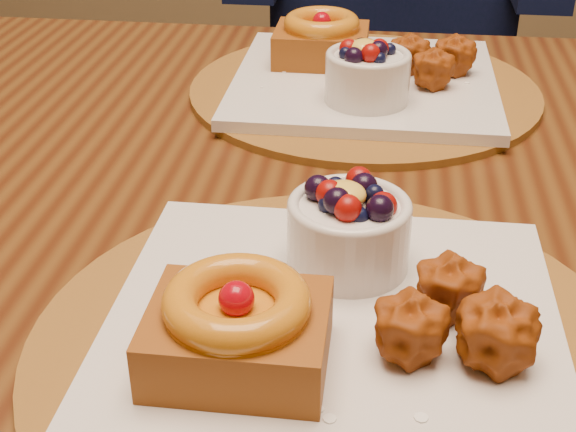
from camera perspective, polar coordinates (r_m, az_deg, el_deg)
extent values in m
cube|color=#3D1B0B|center=(0.70, 4.51, 0.63)|extent=(1.60, 0.90, 0.04)
cylinder|color=brown|center=(0.51, 3.13, -9.20)|extent=(0.38, 0.38, 0.01)
cube|color=silver|center=(0.50, 3.16, -8.31)|extent=(0.28, 0.28, 0.01)
cube|color=#572508|center=(0.46, -3.58, -8.61)|extent=(0.10, 0.08, 0.04)
torus|color=#A16509|center=(0.44, -3.68, -6.10)|extent=(0.08, 0.08, 0.02)
sphere|color=#95020E|center=(0.44, -3.69, -5.89)|extent=(0.02, 0.02, 0.02)
sphere|color=#9A3D0B|center=(0.51, 11.30, -5.02)|extent=(0.04, 0.04, 0.04)
sphere|color=#9A3D0B|center=(0.47, 8.60, -7.95)|extent=(0.04, 0.04, 0.04)
sphere|color=#9A3D0B|center=(0.47, 14.45, -8.24)|extent=(0.04, 0.04, 0.04)
cylinder|color=silver|center=(0.54, 4.32, -1.39)|extent=(0.08, 0.08, 0.05)
torus|color=silver|center=(0.53, 4.41, 0.74)|extent=(0.08, 0.08, 0.01)
ellipsoid|color=yellow|center=(0.52, 4.01, 1.53)|extent=(0.03, 0.03, 0.02)
cylinder|color=brown|center=(0.89, 5.42, 8.91)|extent=(0.38, 0.38, 0.01)
cube|color=silver|center=(0.89, 5.45, 9.51)|extent=(0.28, 0.28, 0.01)
cube|color=#572508|center=(0.92, 2.38, 12.04)|extent=(0.10, 0.08, 0.04)
torus|color=#A16509|center=(0.91, 2.41, 13.55)|extent=(0.08, 0.08, 0.02)
sphere|color=#95020E|center=(0.91, 2.41, 13.67)|extent=(0.02, 0.02, 0.02)
sphere|color=#9A3D0B|center=(0.86, 10.23, 10.19)|extent=(0.04, 0.04, 0.04)
sphere|color=#9A3D0B|center=(0.90, 8.57, 11.26)|extent=(0.04, 0.04, 0.04)
sphere|color=#9A3D0B|center=(0.90, 11.72, 11.03)|extent=(0.04, 0.04, 0.04)
cylinder|color=silver|center=(0.81, 5.66, 9.71)|extent=(0.08, 0.08, 0.05)
torus|color=silver|center=(0.80, 5.75, 11.28)|extent=(0.08, 0.08, 0.01)
ellipsoid|color=yellow|center=(0.80, 5.49, 11.84)|extent=(0.03, 0.03, 0.02)
cube|color=black|center=(1.65, 5.61, 8.80)|extent=(0.55, 0.55, 0.04)
cylinder|color=black|center=(1.63, -3.35, -1.17)|extent=(0.04, 0.04, 0.46)
cylinder|color=black|center=(1.56, 10.92, -3.43)|extent=(0.04, 0.04, 0.46)
cylinder|color=black|center=(1.98, 0.70, 4.71)|extent=(0.04, 0.04, 0.46)
cylinder|color=black|center=(1.91, 12.53, 3.07)|extent=(0.04, 0.04, 0.46)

